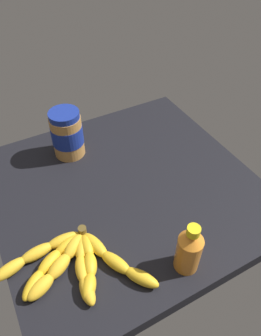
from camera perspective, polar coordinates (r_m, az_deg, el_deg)
ground_plane at (r=89.52cm, az=-0.90°, el=-4.19°), size 70.95×68.19×4.26cm
banana_bunch at (r=73.56cm, az=-10.45°, el=-16.50°), size 32.06×22.52×3.30cm
peanut_butter_jar at (r=95.21cm, az=-11.43°, el=6.10°), size 9.40×9.40×14.94cm
honey_bottle at (r=69.47cm, az=10.59°, el=-14.36°), size 5.46×5.46×14.10cm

